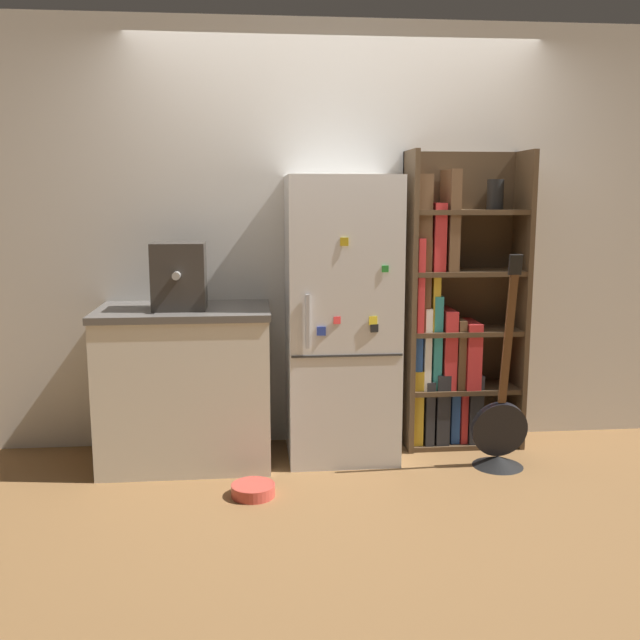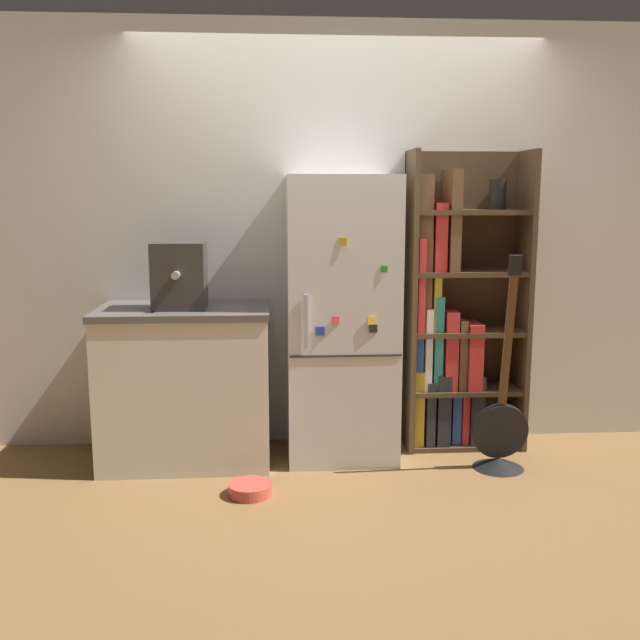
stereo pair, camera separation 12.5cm
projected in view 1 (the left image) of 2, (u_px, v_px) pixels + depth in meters
name	position (u px, v px, depth m)	size (l,w,h in m)	color
ground_plane	(344.00, 463.00, 4.20)	(16.00, 16.00, 0.00)	olive
wall_back	(335.00, 238.00, 4.45)	(8.00, 0.05, 2.60)	silver
refrigerator	(341.00, 319.00, 4.23)	(0.64, 0.58, 1.67)	silver
bookshelf	(450.00, 321.00, 4.44)	(0.73, 0.33, 1.83)	#4C3823
kitchen_counter	(186.00, 385.00, 4.18)	(0.99, 0.63, 0.92)	silver
espresso_machine	(179.00, 276.00, 4.02)	(0.30, 0.31, 0.38)	#38332D
guitar	(499.00, 437.00, 4.13)	(0.33, 0.30, 1.25)	black
pet_bowl	(253.00, 489.00, 3.74)	(0.23, 0.23, 0.06)	#D84C3F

